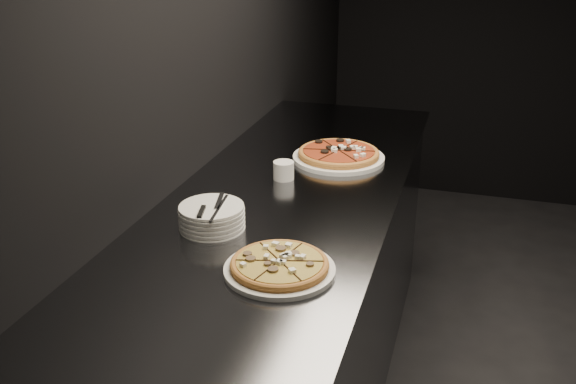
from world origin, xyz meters
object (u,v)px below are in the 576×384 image
(plate_stack, at_px, (212,217))
(counter, at_px, (281,318))
(ramekin, at_px, (284,170))
(pizza_tomato, at_px, (339,155))
(pizza_mushroom, at_px, (280,266))
(cutlery, at_px, (212,207))

(plate_stack, bearing_deg, counter, 62.91)
(ramekin, bearing_deg, pizza_tomato, 59.96)
(counter, height_order, plate_stack, plate_stack)
(pizza_mushroom, xyz_separation_m, pizza_tomato, (-0.04, 0.88, 0.00))
(pizza_mushroom, bearing_deg, plate_stack, 144.63)
(pizza_tomato, xyz_separation_m, ramekin, (-0.14, -0.25, 0.01))
(plate_stack, relative_size, cutlery, 0.93)
(pizza_mushroom, xyz_separation_m, cutlery, (-0.26, 0.18, 0.06))
(counter, relative_size, pizza_mushroom, 7.70)
(cutlery, relative_size, ramekin, 2.82)
(pizza_tomato, relative_size, cutlery, 1.75)
(pizza_mushroom, relative_size, ramekin, 4.31)
(cutlery, distance_m, ramekin, 0.46)
(ramekin, bearing_deg, cutlery, -99.89)
(counter, bearing_deg, cutlery, -114.49)
(pizza_tomato, distance_m, ramekin, 0.29)
(counter, bearing_deg, plate_stack, -117.09)
(counter, height_order, pizza_mushroom, pizza_mushroom)
(counter, xyz_separation_m, pizza_mushroom, (0.14, -0.45, 0.48))
(counter, distance_m, pizza_mushroom, 0.67)
(pizza_mushroom, bearing_deg, pizza_tomato, 92.59)
(pizza_mushroom, height_order, cutlery, cutlery)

